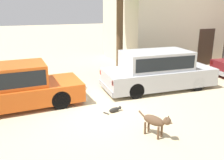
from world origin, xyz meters
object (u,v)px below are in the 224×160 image
object	(u,v)px
parked_sedan_nearest	(18,86)
parked_sedan_second	(157,69)
stray_dog_spotted	(156,121)
stray_cat	(115,110)

from	to	relation	value
parked_sedan_nearest	parked_sedan_second	distance (m)	5.41
stray_dog_spotted	stray_cat	size ratio (longest dim) A/B	1.52
parked_sedan_second	stray_cat	world-z (taller)	parked_sedan_second
stray_cat	parked_sedan_second	bearing A→B (deg)	20.46
parked_sedan_second	stray_cat	distance (m)	3.08
parked_sedan_second	stray_dog_spotted	size ratio (longest dim) A/B	4.91
parked_sedan_nearest	stray_cat	size ratio (longest dim) A/B	6.87
stray_cat	stray_dog_spotted	bearing A→B (deg)	-88.38
parked_sedan_nearest	parked_sedan_second	xyz separation A→B (m)	(5.41, -0.08, 0.09)
parked_sedan_nearest	stray_dog_spotted	xyz separation A→B (m)	(3.29, -3.47, -0.29)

